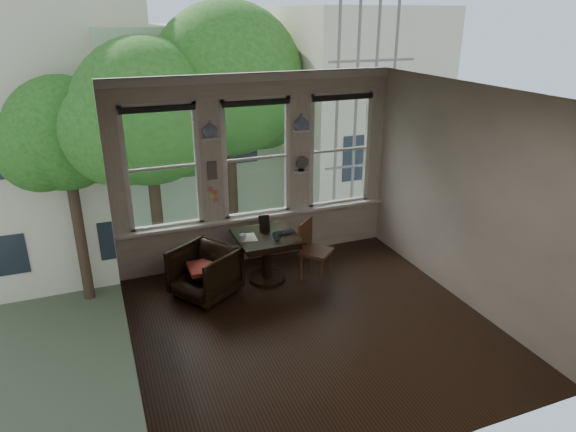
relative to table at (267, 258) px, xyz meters
name	(u,v)px	position (x,y,z in m)	size (l,w,h in m)	color
ground	(312,326)	(0.14, -1.40, -0.38)	(4.50, 4.50, 0.00)	black
ceiling	(317,93)	(0.14, -1.40, 2.62)	(4.50, 4.50, 0.00)	silver
wall_back	(256,170)	(0.14, 0.85, 1.12)	(4.50, 4.50, 0.00)	beige
wall_front	(427,315)	(0.14, -3.65, 1.12)	(4.50, 4.50, 0.00)	beige
wall_left	(120,249)	(-2.11, -1.40, 1.12)	(4.50, 4.50, 0.00)	beige
wall_right	(466,197)	(2.39, -1.40, 1.12)	(4.50, 4.50, 0.00)	beige
window_left	(162,167)	(-1.31, 0.85, 1.32)	(1.10, 0.12, 1.90)	white
window_center	(256,158)	(0.14, 0.85, 1.32)	(1.10, 0.12, 1.90)	white
window_right	(339,150)	(1.59, 0.85, 1.32)	(1.10, 0.12, 1.90)	white
shelf_left	(211,138)	(-0.59, 0.75, 1.73)	(0.26, 0.16, 0.03)	white
shelf_right	(301,130)	(0.86, 0.75, 1.73)	(0.26, 0.16, 0.03)	white
intercom	(212,170)	(-0.59, 0.78, 1.23)	(0.14, 0.06, 0.28)	#59544F
sticky_notes	(213,192)	(-0.59, 0.79, 0.88)	(0.16, 0.01, 0.24)	pink
desk_fan	(301,166)	(0.86, 0.73, 1.16)	(0.20, 0.20, 0.24)	#59544F
vase_left	(210,129)	(-0.59, 0.75, 1.86)	(0.24, 0.24, 0.25)	silver
vase_right	(301,122)	(0.86, 0.75, 1.86)	(0.24, 0.24, 0.25)	silver
table	(267,258)	(0.00, 0.00, 0.00)	(0.90, 0.90, 0.75)	black
armchair_left	(205,272)	(-0.97, -0.11, 0.00)	(0.79, 0.82, 0.74)	black
cushion_red	(205,267)	(-0.97, -0.11, 0.08)	(0.45, 0.45, 0.06)	maroon
side_chair_right	(316,251)	(0.72, -0.22, 0.09)	(0.42, 0.42, 0.92)	#4C301B
laptop	(285,234)	(0.27, -0.08, 0.39)	(0.33, 0.21, 0.03)	black
mug	(243,237)	(-0.37, -0.05, 0.42)	(0.10, 0.10, 0.09)	white
drinking_glass	(277,237)	(0.09, -0.22, 0.43)	(0.13, 0.13, 0.11)	white
tablet	(264,222)	(0.05, 0.23, 0.48)	(0.16, 0.02, 0.22)	black
papers	(249,237)	(-0.27, 0.02, 0.38)	(0.22, 0.30, 0.00)	silver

